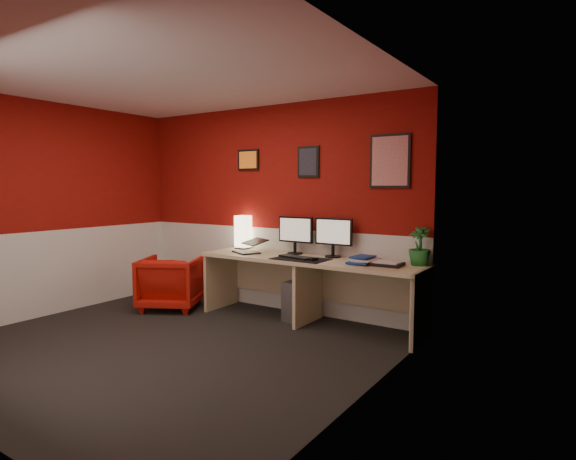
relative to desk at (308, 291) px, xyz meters
The scene contains 26 objects.
ground 1.63m from the desk, 117.61° to the right, with size 4.00×3.50×0.01m, color black.
ceiling 2.66m from the desk, 117.61° to the right, with size 4.00×3.50×0.01m, color white.
wall_back 1.20m from the desk, 154.85° to the left, with size 4.00×0.01×2.50m, color maroon.
wall_left 3.20m from the desk, 152.81° to the right, with size 0.01×3.50×2.50m, color maroon.
wall_right 2.09m from the desk, 47.99° to the right, with size 0.01×3.50×2.50m, color maroon.
wainscot_back 0.82m from the desk, 155.17° to the left, with size 4.00×0.01×1.00m, color silver.
wainscot_left 3.07m from the desk, 152.76° to the right, with size 0.01×3.50×1.00m, color silver.
wainscot_right 1.89m from the desk, 48.11° to the right, with size 0.01×3.50×1.00m, color silver.
desk is the anchor object (origin of this frame).
shoji_lamp 1.26m from the desk, 167.95° to the left, with size 0.16×0.16×0.40m, color #FFE5B2.
laptop 0.95m from the desk, behind, with size 0.33×0.23×0.22m, color black.
monitor_left 0.75m from the desk, 146.63° to the left, with size 0.45×0.06×0.58m, color black.
monitor_right 0.72m from the desk, 47.91° to the left, with size 0.45×0.06×0.58m, color black.
desk_mat 0.39m from the desk, 104.07° to the right, with size 0.60×0.38×0.01m, color black.
keyboard 0.40m from the desk, 143.86° to the right, with size 0.42×0.14×0.02m, color black.
mouse 0.44m from the desk, 44.91° to the right, with size 0.06×0.10×0.03m, color black.
book_bottom 0.66m from the desk, ahead, with size 0.23×0.31×0.03m, color navy.
book_middle 0.69m from the desk, ahead, with size 0.22×0.30×0.02m, color silver.
book_top 0.69m from the desk, ahead, with size 0.19×0.26×0.02m, color navy.
zen_tray 0.96m from the desk, ahead, with size 0.35×0.25×0.03m, color black.
potted_plant 1.31m from the desk, 10.33° to the left, with size 0.22×0.22×0.39m, color #19591E.
pc_tower 0.24m from the desk, 149.46° to the left, with size 0.20×0.45×0.45m, color #99999E.
armchair 1.80m from the desk, 167.92° to the right, with size 0.69×0.71×0.65m, color #A3160D.
art_left 1.87m from the desk, 163.04° to the left, with size 0.32×0.02×0.26m, color orange.
art_center 1.49m from the desk, 121.15° to the left, with size 0.28×0.02×0.36m, color black.
art_right 1.66m from the desk, 22.57° to the left, with size 0.44×0.02×0.56m, color red.
Camera 1 is at (3.35, -2.98, 1.51)m, focal length 29.26 mm.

